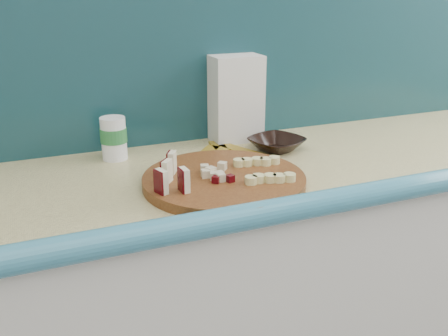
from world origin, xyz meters
The scene contains 10 objects.
kitchen_counter centered at (0.10, 1.50, 0.46)m, with size 2.20×0.63×0.91m.
backsplash centered at (0.10, 1.79, 1.16)m, with size 2.20×0.02×0.50m, color teal.
cutting_board centered at (-0.08, 1.39, 0.92)m, with size 0.41×0.41×0.03m, color #4E2410.
apple_wedges centered at (-0.22, 1.38, 0.96)m, with size 0.08×0.16×0.06m.
apple_chunks centered at (-0.11, 1.39, 0.95)m, with size 0.06×0.07×0.02m.
banana_slices centered at (0.02, 1.37, 0.94)m, with size 0.15×0.17×0.02m.
brown_bowl centered at (0.17, 1.58, 0.93)m, with size 0.16×0.16×0.04m, color black.
flour_bag centered at (0.10, 1.73, 1.04)m, with size 0.16×0.11×0.27m, color white.
canister centered at (-0.29, 1.69, 0.97)m, with size 0.08×0.08×0.12m.
banana_peel centered at (0.01, 1.61, 0.91)m, with size 0.26×0.22×0.01m.
Camera 1 is at (-0.52, 0.32, 1.38)m, focal length 40.00 mm.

